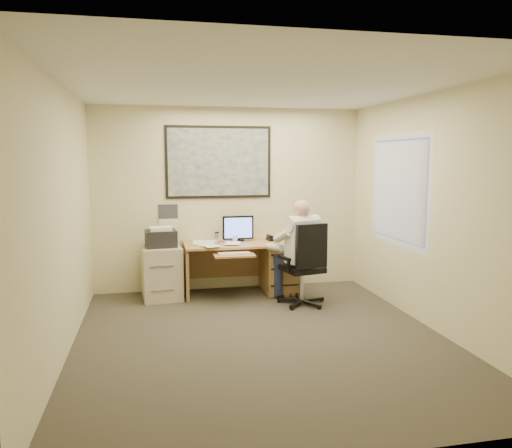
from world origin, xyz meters
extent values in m
cube|color=#38352B|center=(0.00, 0.00, 0.00)|extent=(4.00, 4.50, 0.00)
cube|color=white|center=(0.00, 0.00, 2.70)|extent=(4.00, 4.50, 0.00)
cube|color=beige|center=(0.00, 2.25, 1.35)|extent=(4.00, 0.00, 2.70)
cube|color=beige|center=(0.00, -2.25, 1.35)|extent=(4.00, 0.00, 2.70)
cube|color=beige|center=(-2.00, 0.00, 1.35)|extent=(0.00, 4.50, 2.70)
cube|color=beige|center=(2.00, 0.00, 1.35)|extent=(0.00, 4.50, 2.70)
cube|color=tan|center=(0.09, 1.88, 0.73)|extent=(1.60, 0.75, 0.03)
cube|color=olive|center=(0.67, 1.88, 0.36)|extent=(0.45, 0.70, 0.70)
cube|color=olive|center=(-0.69, 1.88, 0.36)|extent=(0.04, 0.70, 0.70)
cube|color=olive|center=(0.09, 2.22, 0.45)|extent=(1.55, 0.03, 0.55)
cylinder|color=black|center=(0.09, 2.02, 0.76)|extent=(0.18, 0.18, 0.02)
cube|color=black|center=(0.09, 2.00, 0.95)|extent=(0.46, 0.05, 0.34)
cube|color=#5C7FFB|center=(0.09, 1.98, 0.95)|extent=(0.41, 0.02, 0.29)
cube|color=tan|center=(-0.07, 1.43, 0.66)|extent=(0.55, 0.30, 0.02)
cube|color=beige|center=(-0.07, 1.43, 0.68)|extent=(0.43, 0.14, 0.02)
cube|color=black|center=(0.62, 1.99, 0.77)|extent=(0.21, 0.19, 0.05)
cylinder|color=silver|center=(-0.24, 1.86, 0.83)|extent=(0.07, 0.07, 0.16)
cylinder|color=white|center=(0.04, 1.98, 0.80)|extent=(0.08, 0.08, 0.10)
cube|color=white|center=(-0.36, 1.88, 0.76)|extent=(0.60, 0.56, 0.02)
cube|color=#1E4C93|center=(-0.16, 2.23, 1.90)|extent=(1.56, 0.03, 1.06)
cube|color=white|center=(-0.91, 2.24, 1.08)|extent=(0.28, 0.01, 0.42)
cube|color=#BCB097|center=(-1.03, 1.87, 0.37)|extent=(0.58, 0.67, 0.73)
cube|color=black|center=(-1.03, 1.87, 0.85)|extent=(0.45, 0.40, 0.23)
cube|color=white|center=(-1.03, 1.85, 0.99)|extent=(0.31, 0.26, 0.05)
cylinder|color=silver|center=(0.82, 1.18, 0.26)|extent=(0.06, 0.06, 0.42)
cube|color=black|center=(0.82, 1.18, 0.49)|extent=(0.57, 0.57, 0.07)
cube|color=black|center=(0.77, 0.94, 0.84)|extent=(0.44, 0.15, 0.57)
camera|label=1|loc=(-1.12, -5.10, 1.96)|focal=35.00mm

